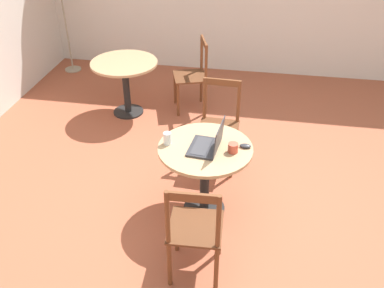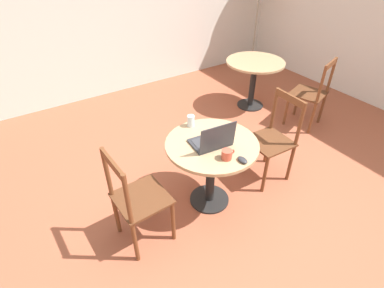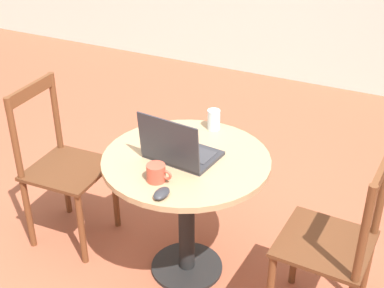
% 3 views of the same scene
% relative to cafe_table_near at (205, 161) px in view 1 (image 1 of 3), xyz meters
% --- Properties ---
extents(ground_plane, '(16.00, 16.00, 0.00)m').
position_rel_cafe_table_near_xyz_m(ground_plane, '(0.08, -0.34, -0.56)').
color(ground_plane, '#9E5138').
extents(cafe_table_near, '(0.83, 0.83, 0.71)m').
position_rel_cafe_table_near_xyz_m(cafe_table_near, '(0.00, 0.00, 0.00)').
color(cafe_table_near, black).
rests_on(cafe_table_near, ground_plane).
extents(cafe_table_mid, '(0.83, 0.83, 0.71)m').
position_rel_cafe_table_near_xyz_m(cafe_table_mid, '(1.68, 1.26, 0.00)').
color(cafe_table_mid, black).
rests_on(cafe_table_mid, ground_plane).
extents(chair_near_left, '(0.43, 0.43, 0.94)m').
position_rel_cafe_table_near_xyz_m(chair_near_left, '(-0.76, -0.04, -0.10)').
color(chair_near_left, brown).
rests_on(chair_near_left, ground_plane).
extents(chair_near_right, '(0.42, 0.42, 0.94)m').
position_rel_cafe_table_near_xyz_m(chair_near_right, '(0.76, -0.03, -0.10)').
color(chair_near_right, brown).
rests_on(chair_near_right, ground_plane).
extents(chair_mid_front, '(0.51, 0.51, 0.94)m').
position_rel_cafe_table_near_xyz_m(chair_mid_front, '(1.95, 0.44, -0.10)').
color(chair_mid_front, brown).
rests_on(chair_mid_front, ground_plane).
extents(laptop, '(0.36, 0.30, 0.26)m').
position_rel_cafe_table_near_xyz_m(laptop, '(-0.02, -0.03, 0.20)').
color(laptop, '#2D2D33').
rests_on(laptop, cafe_table_near).
extents(mouse, '(0.06, 0.10, 0.03)m').
position_rel_cafe_table_near_xyz_m(mouse, '(0.05, -0.34, 0.16)').
color(mouse, '#2D2D33').
rests_on(mouse, cafe_table_near).
extents(mug, '(0.12, 0.09, 0.08)m').
position_rel_cafe_table_near_xyz_m(mug, '(-0.03, -0.24, 0.19)').
color(mug, '#C64C38').
rests_on(mug, cafe_table_near).
extents(drinking_glass, '(0.07, 0.07, 0.11)m').
position_rel_cafe_table_near_xyz_m(drinking_glass, '(-0.00, 0.33, 0.20)').
color(drinking_glass, silver).
rests_on(drinking_glass, cafe_table_near).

